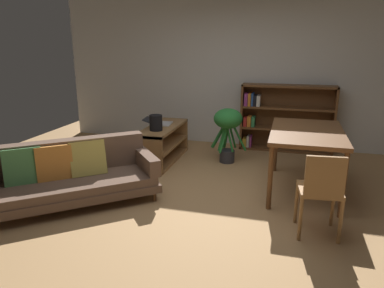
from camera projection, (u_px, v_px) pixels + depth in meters
ground_plane at (206, 202)px, 4.36m from camera, size 8.16×8.16×0.00m
back_wall_panel at (241, 72)px, 6.49m from camera, size 6.80×0.10×2.70m
fabric_couch at (71, 174)px, 4.30m from camera, size 1.98×1.84×0.72m
media_console at (163, 144)px, 5.80m from camera, size 0.45×1.33×0.57m
open_laptop at (159, 122)px, 5.87m from camera, size 0.48×0.38×0.10m
desk_speaker at (156, 123)px, 5.42m from camera, size 0.20×0.20×0.24m
potted_floor_plant at (228, 125)px, 5.63m from camera, size 0.59×0.45×0.87m
dining_table at (307, 137)px, 4.48m from camera, size 0.88×1.42×0.81m
dining_chair_near at (321, 189)px, 3.45m from camera, size 0.44×0.43×0.87m
bookshelf at (282, 117)px, 6.33m from camera, size 1.59×0.33×1.16m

